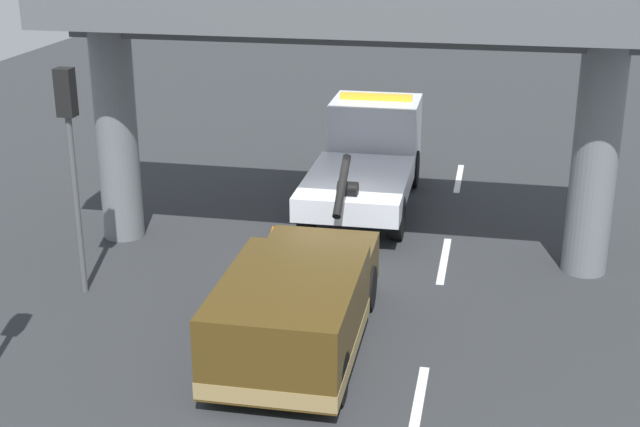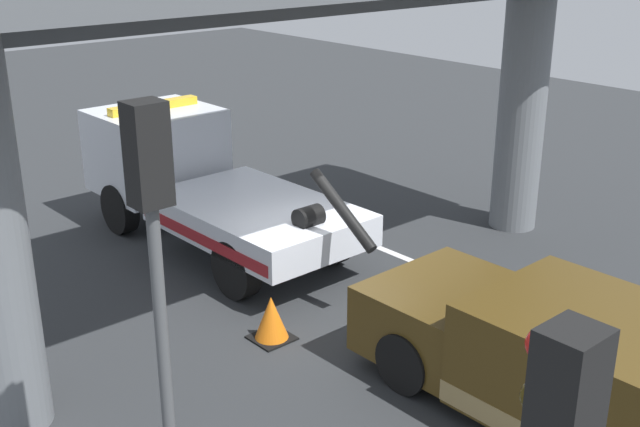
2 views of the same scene
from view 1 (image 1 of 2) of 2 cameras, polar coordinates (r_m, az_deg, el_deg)
ground_plane at (r=19.69m, az=1.44°, el=-2.66°), size 60.00×40.00×0.10m
lane_stripe_west at (r=14.10m, az=6.25°, el=-12.32°), size 2.60×0.16×0.01m
lane_stripe_mid at (r=19.44m, az=7.95°, el=-2.98°), size 2.60×0.16×0.01m
lane_stripe_east at (r=25.08m, az=8.88°, el=2.25°), size 2.60×0.16×0.01m
tow_truck_white at (r=22.81m, az=3.10°, el=3.84°), size 7.26×2.46×2.46m
towed_van_green at (r=15.31m, az=-1.49°, el=-6.12°), size 5.22×2.26×1.58m
overpass_structure at (r=18.42m, az=1.60°, el=11.93°), size 3.60×12.28×5.93m
traffic_light_far at (r=17.37m, az=-15.71°, el=5.01°), size 0.39×0.32×4.47m
traffic_cone_orange at (r=19.45m, az=-3.02°, el=-1.75°), size 0.58×0.58×0.69m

